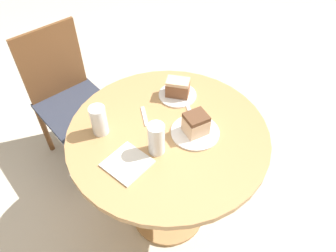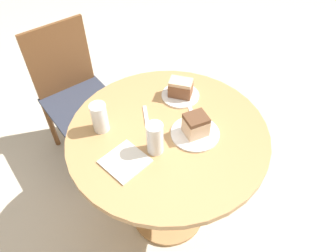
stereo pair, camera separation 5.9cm
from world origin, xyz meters
The scene contains 12 objects.
ground_plane centered at (0.00, 0.00, 0.00)m, with size 8.00×8.00×0.00m, color beige.
table centered at (0.00, 0.00, 0.57)m, with size 0.93×0.93×0.74m.
chair centered at (-0.07, 0.82, 0.47)m, with size 0.44×0.47×0.90m.
plate_near centered at (0.08, -0.09, 0.75)m, with size 0.22×0.22×0.01m.
plate_far centered at (0.21, 0.15, 0.75)m, with size 0.19×0.19×0.01m.
cake_slice_near centered at (0.08, -0.09, 0.80)m, with size 0.12×0.11×0.10m.
cake_slice_far centered at (0.21, 0.15, 0.80)m, with size 0.13×0.14×0.09m.
glass_lemonade centered at (-0.11, -0.04, 0.81)m, with size 0.07×0.07×0.15m.
glass_water centered at (-0.22, 0.22, 0.81)m, with size 0.07×0.07×0.15m.
napkin_stack centered at (-0.25, -0.01, 0.75)m, with size 0.19×0.19×0.01m.
fork centered at (0.17, 0.02, 0.75)m, with size 0.11×0.15×0.00m.
spoon centered at (-0.01, 0.15, 0.75)m, with size 0.09×0.12×0.00m.
Camera 2 is at (-0.67, -0.77, 1.85)m, focal length 35.00 mm.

